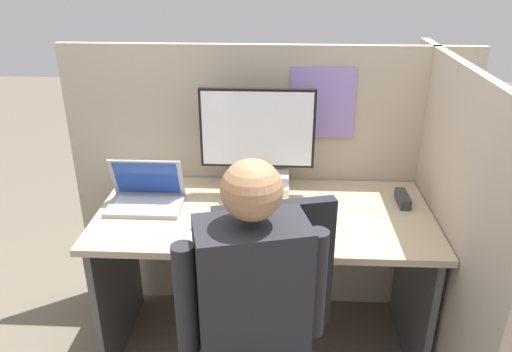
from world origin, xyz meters
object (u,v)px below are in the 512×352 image
(monitor, at_px, (257,134))
(laptop, at_px, (146,197))
(stapler, at_px, (403,199))
(carrot_toy, at_px, (262,231))
(person, at_px, (246,328))
(paper_box, at_px, (257,186))
(office_chair, at_px, (261,345))

(monitor, bearing_deg, laptop, -161.89)
(stapler, xyz_separation_m, carrot_toy, (-0.62, -0.32, 0.00))
(laptop, xyz_separation_m, carrot_toy, (0.53, -0.24, -0.02))
(laptop, bearing_deg, person, -56.48)
(monitor, xyz_separation_m, person, (0.01, -0.91, -0.31))
(stapler, height_order, person, person)
(paper_box, bearing_deg, monitor, 90.00)
(office_chair, height_order, person, person)
(monitor, relative_size, office_chair, 0.52)
(carrot_toy, distance_m, office_chair, 0.44)
(office_chair, bearing_deg, monitor, 93.91)
(monitor, xyz_separation_m, laptop, (-0.49, -0.16, -0.25))
(paper_box, bearing_deg, office_chair, -86.07)
(paper_box, relative_size, person, 0.23)
(paper_box, height_order, stapler, paper_box)
(paper_box, xyz_separation_m, monitor, (0.00, 0.00, 0.26))
(monitor, xyz_separation_m, office_chair, (0.05, -0.75, -0.52))
(paper_box, xyz_separation_m, person, (0.01, -0.91, -0.05))
(office_chair, relative_size, person, 0.79)
(laptop, height_order, carrot_toy, laptop)
(laptop, height_order, person, person)
(paper_box, relative_size, office_chair, 0.29)
(laptop, distance_m, office_chair, 0.85)
(stapler, xyz_separation_m, person, (-0.65, -0.84, -0.04))
(paper_box, height_order, person, person)
(laptop, xyz_separation_m, person, (0.50, -0.75, -0.06))
(office_chair, bearing_deg, carrot_toy, 92.15)
(stapler, distance_m, carrot_toy, 0.70)
(paper_box, relative_size, carrot_toy, 1.94)
(laptop, relative_size, carrot_toy, 2.13)
(carrot_toy, bearing_deg, stapler, 27.32)
(laptop, distance_m, carrot_toy, 0.58)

